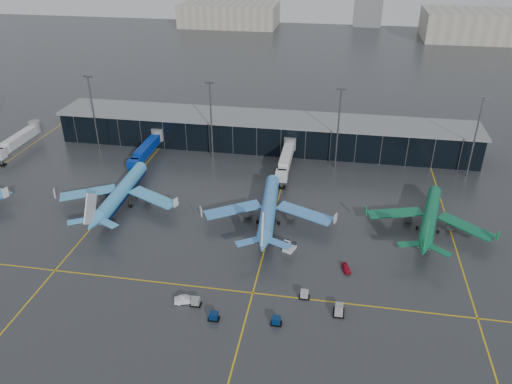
% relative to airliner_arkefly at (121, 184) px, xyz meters
% --- Properties ---
extents(ground, '(600.00, 600.00, 0.00)m').
position_rel_airliner_arkefly_xyz_m(ground, '(31.89, -16.20, -6.15)').
color(ground, '#282B2D').
rests_on(ground, ground).
extents(terminal_pier, '(142.00, 17.00, 10.70)m').
position_rel_airliner_arkefly_xyz_m(terminal_pier, '(31.89, 45.80, -0.73)').
color(terminal_pier, black).
rests_on(terminal_pier, ground).
extents(jet_bridges, '(94.00, 27.50, 7.20)m').
position_rel_airliner_arkefly_xyz_m(jet_bridges, '(-3.11, 26.79, -1.60)').
color(jet_bridges, '#595B60').
rests_on(jet_bridges, ground).
extents(flood_masts, '(203.00, 0.50, 25.50)m').
position_rel_airliner_arkefly_xyz_m(flood_masts, '(36.89, 33.80, 7.66)').
color(flood_masts, '#595B60').
rests_on(flood_masts, ground).
extents(distant_hangars, '(260.00, 71.00, 22.00)m').
position_rel_airliner_arkefly_xyz_m(distant_hangars, '(81.83, 253.88, 2.64)').
color(distant_hangars, '#B2AD99').
rests_on(distant_hangars, ground).
extents(taxi_lines, '(220.00, 120.00, 0.02)m').
position_rel_airliner_arkefly_xyz_m(taxi_lines, '(41.89, -5.59, -6.14)').
color(taxi_lines, gold).
rests_on(taxi_lines, ground).
extents(airliner_arkefly, '(35.97, 40.75, 12.30)m').
position_rel_airliner_arkefly_xyz_m(airliner_arkefly, '(0.00, 0.00, 0.00)').
color(airliner_arkefly, '#44A2DF').
rests_on(airliner_arkefly, ground).
extents(airliner_klm_near, '(37.97, 42.47, 12.28)m').
position_rel_airliner_arkefly_xyz_m(airliner_klm_near, '(40.89, -1.74, -0.01)').
color(airliner_klm_near, '#418BD7').
rests_on(airliner_klm_near, ground).
extents(airliner_aer_lingus, '(39.50, 42.93, 11.33)m').
position_rel_airliner_arkefly_xyz_m(airliner_aer_lingus, '(81.50, 1.46, -0.49)').
color(airliner_aer_lingus, '#0B613C').
rests_on(airliner_aer_lingus, ground).
extents(baggage_carts, '(30.95, 10.98, 1.70)m').
position_rel_airliner_arkefly_xyz_m(baggage_carts, '(47.88, -36.03, -5.39)').
color(baggage_carts, black).
rests_on(baggage_carts, ground).
extents(mobile_airstair, '(3.20, 3.78, 3.45)m').
position_rel_airliner_arkefly_xyz_m(mobile_airstair, '(47.77, -14.32, -5.38)').
color(mobile_airstair, white).
rests_on(mobile_airstair, ground).
extents(service_van_red, '(2.49, 4.02, 1.28)m').
position_rel_airliner_arkefly_xyz_m(service_van_red, '(61.12, -20.02, -5.51)').
color(service_van_red, '#A40C23').
rests_on(service_van_red, ground).
extents(service_van_white, '(4.92, 2.89, 1.53)m').
position_rel_airliner_arkefly_xyz_m(service_van_white, '(28.92, -36.50, -5.38)').
color(service_van_white, silver).
rests_on(service_van_white, ground).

